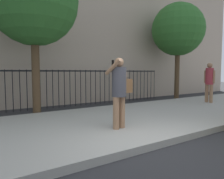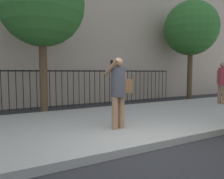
{
  "view_description": "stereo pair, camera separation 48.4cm",
  "coord_description": "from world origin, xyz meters",
  "px_view_note": "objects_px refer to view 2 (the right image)",
  "views": [
    {
      "loc": [
        -2.9,
        -2.9,
        1.5
      ],
      "look_at": [
        0.13,
        1.55,
        1.07
      ],
      "focal_mm": 34.85,
      "sensor_mm": 36.0,
      "label": 1
    },
    {
      "loc": [
        -2.49,
        -3.15,
        1.5
      ],
      "look_at": [
        0.13,
        1.55,
        1.07
      ],
      "focal_mm": 34.85,
      "sensor_mm": 36.0,
      "label": 2
    }
  ],
  "objects_px": {
    "street_tree_near": "(191,29)",
    "pedestrian_walking": "(222,80)",
    "street_tree_mid": "(42,4)",
    "pedestrian_on_phone": "(119,88)"
  },
  "relations": [
    {
      "from": "pedestrian_walking",
      "to": "street_tree_mid",
      "type": "distance_m",
      "value": 7.74
    },
    {
      "from": "pedestrian_on_phone",
      "to": "pedestrian_walking",
      "type": "distance_m",
      "value": 6.1
    },
    {
      "from": "pedestrian_walking",
      "to": "street_tree_mid",
      "type": "relative_size",
      "value": 0.33
    },
    {
      "from": "street_tree_near",
      "to": "street_tree_mid",
      "type": "height_order",
      "value": "street_tree_mid"
    },
    {
      "from": "pedestrian_on_phone",
      "to": "street_tree_mid",
      "type": "distance_m",
      "value": 4.4
    },
    {
      "from": "pedestrian_on_phone",
      "to": "pedestrian_walking",
      "type": "bearing_deg",
      "value": 12.99
    },
    {
      "from": "pedestrian_on_phone",
      "to": "pedestrian_walking",
      "type": "relative_size",
      "value": 0.96
    },
    {
      "from": "street_tree_near",
      "to": "pedestrian_walking",
      "type": "bearing_deg",
      "value": -105.59
    },
    {
      "from": "pedestrian_walking",
      "to": "street_tree_near",
      "type": "distance_m",
      "value": 3.54
    },
    {
      "from": "pedestrian_walking",
      "to": "street_tree_near",
      "type": "bearing_deg",
      "value": 74.41
    }
  ]
}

